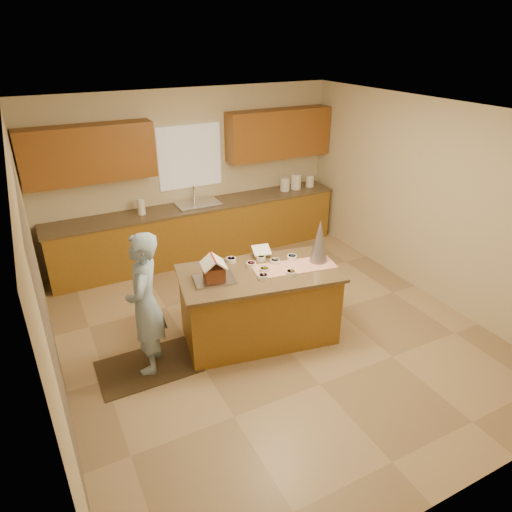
{
  "coord_description": "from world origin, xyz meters",
  "views": [
    {
      "loc": [
        -2.4,
        -4.27,
        3.47
      ],
      "look_at": [
        -0.1,
        0.2,
        1.0
      ],
      "focal_mm": 32.29,
      "sensor_mm": 36.0,
      "label": 1
    }
  ],
  "objects_px": {
    "boy": "(145,304)",
    "gingerbread_house": "(214,270)",
    "island_base": "(259,306)",
    "tinsel_tree": "(319,241)"
  },
  "relations": [
    {
      "from": "boy",
      "to": "gingerbread_house",
      "type": "bearing_deg",
      "value": 114.49
    },
    {
      "from": "island_base",
      "to": "tinsel_tree",
      "type": "relative_size",
      "value": 3.27
    },
    {
      "from": "island_base",
      "to": "gingerbread_house",
      "type": "bearing_deg",
      "value": -174.81
    },
    {
      "from": "tinsel_tree",
      "to": "boy",
      "type": "relative_size",
      "value": 0.33
    },
    {
      "from": "tinsel_tree",
      "to": "gingerbread_house",
      "type": "height_order",
      "value": "tinsel_tree"
    },
    {
      "from": "gingerbread_house",
      "to": "island_base",
      "type": "bearing_deg",
      "value": -5.01
    },
    {
      "from": "island_base",
      "to": "tinsel_tree",
      "type": "distance_m",
      "value": 1.08
    },
    {
      "from": "boy",
      "to": "gingerbread_house",
      "type": "height_order",
      "value": "boy"
    },
    {
      "from": "island_base",
      "to": "boy",
      "type": "distance_m",
      "value": 1.41
    },
    {
      "from": "tinsel_tree",
      "to": "gingerbread_house",
      "type": "xyz_separation_m",
      "value": [
        -1.32,
        0.14,
        -0.14
      ]
    }
  ]
}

